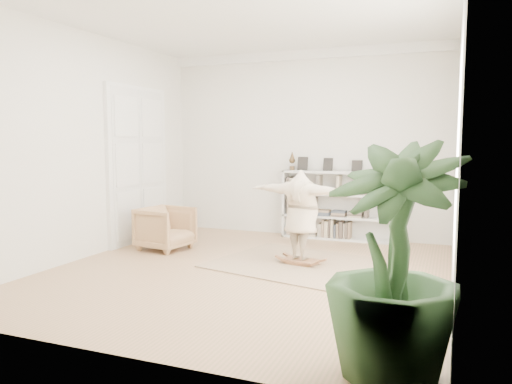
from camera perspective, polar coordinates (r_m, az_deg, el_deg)
floor at (r=7.26m, az=-1.12°, el=-9.09°), size 6.00×6.00×0.00m
room_shell at (r=9.93m, az=5.63°, el=15.36°), size 6.00×6.00×6.00m
doors at (r=9.48m, az=-13.30°, el=2.87°), size 0.09×1.78×2.92m
bookshelf at (r=9.58m, az=9.53°, el=-1.62°), size 2.20×0.35×1.64m
armchair at (r=8.76m, az=-10.30°, el=-4.09°), size 0.93×0.91×0.74m
rug at (r=7.66m, az=5.12°, el=-8.25°), size 2.88×2.51×0.02m
rocker_board at (r=7.64m, az=5.13°, el=-7.82°), size 0.57×0.42×0.11m
person at (r=7.50m, az=5.18°, el=-2.34°), size 1.72×0.81×1.35m
houseplant at (r=4.07m, az=15.41°, el=-7.63°), size 1.32×1.32×1.89m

